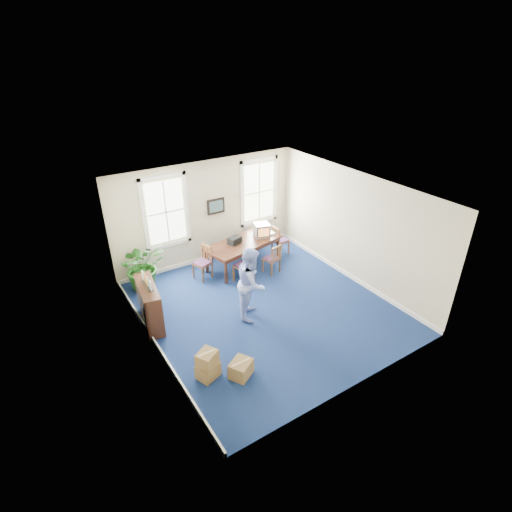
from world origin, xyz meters
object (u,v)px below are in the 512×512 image
crt_tv (262,230)px  cardboard_boxes (213,359)px  chair_near_left (244,265)px  potted_plant (143,266)px  conference_table (244,253)px  man (252,283)px  credenza (150,305)px

crt_tv → cardboard_boxes: 5.17m
chair_near_left → potted_plant: size_ratio=0.77×
conference_table → potted_plant: bearing=160.9°
chair_near_left → cardboard_boxes: (-2.42, -2.76, -0.20)m
cardboard_boxes → conference_table: bearing=50.9°
man → potted_plant: (-1.89, 2.70, -0.24)m
potted_plant → cardboard_boxes: bearing=-88.3°
crt_tv → credenza: 4.39m
conference_table → crt_tv: bearing=-7.1°
man → cardboard_boxes: man is taller
crt_tv → credenza: crt_tv is taller
conference_table → cardboard_boxes: 4.61m
chair_near_left → crt_tv: bearing=-158.5°
potted_plant → cardboard_boxes: potted_plant is taller
man → conference_table: bearing=13.2°
crt_tv → man: (-1.85, -2.35, -0.07)m
conference_table → man: bearing=-127.9°
conference_table → crt_tv: size_ratio=4.87×
credenza → conference_table: bearing=28.6°
conference_table → man: 2.62m
conference_table → credenza: credenza is taller
conference_table → potted_plant: 3.07m
conference_table → cardboard_boxes: (-2.91, -3.58, -0.07)m
chair_near_left → man: size_ratio=0.57×
potted_plant → cardboard_boxes: (0.12, -3.98, -0.36)m
crt_tv → man: bearing=-111.6°
man → credenza: bearing=105.6°
potted_plant → cardboard_boxes: size_ratio=1.18×
potted_plant → conference_table: bearing=-7.6°
conference_table → crt_tv: (0.71, 0.05, 0.61)m
credenza → potted_plant: potted_plant is taller
credenza → chair_near_left: bearing=17.1°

